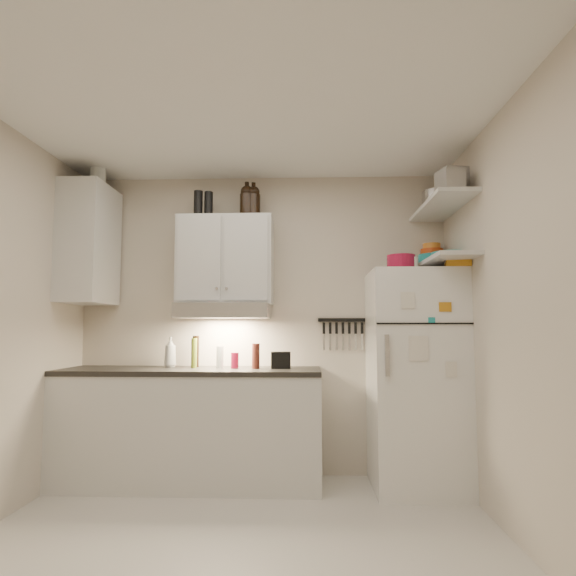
{
  "coord_description": "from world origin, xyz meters",
  "views": [
    {
      "loc": [
        0.39,
        -2.72,
        1.23
      ],
      "look_at": [
        0.25,
        0.9,
        1.55
      ],
      "focal_mm": 30.0,
      "sensor_mm": 36.0,
      "label": 1
    }
  ],
  "objects": [
    {
      "name": "floor",
      "position": [
        0.0,
        0.0,
        -0.01
      ],
      "size": [
        3.2,
        3.0,
        0.02
      ],
      "primitive_type": "cube",
      "color": "beige",
      "rests_on": "ground"
    },
    {
      "name": "ceiling",
      "position": [
        0.0,
        0.0,
        2.61
      ],
      "size": [
        3.2,
        3.0,
        0.02
      ],
      "primitive_type": "cube",
      "color": "white",
      "rests_on": "ground"
    },
    {
      "name": "back_wall",
      "position": [
        0.0,
        1.51,
        1.3
      ],
      "size": [
        3.2,
        0.02,
        2.6
      ],
      "primitive_type": "cube",
      "color": "beige",
      "rests_on": "ground"
    },
    {
      "name": "right_wall",
      "position": [
        1.61,
        0.0,
        1.3
      ],
      "size": [
        0.02,
        3.0,
        2.6
      ],
      "primitive_type": "cube",
      "color": "beige",
      "rests_on": "ground"
    },
    {
      "name": "base_cabinet",
      "position": [
        -0.55,
        1.2,
        0.44
      ],
      "size": [
        2.1,
        0.6,
        0.88
      ],
      "primitive_type": "cube",
      "color": "silver",
      "rests_on": "floor"
    },
    {
      "name": "countertop",
      "position": [
        -0.55,
        1.2,
        0.9
      ],
      "size": [
        2.1,
        0.62,
        0.04
      ],
      "primitive_type": "cube",
      "color": "black",
      "rests_on": "base_cabinet"
    },
    {
      "name": "upper_cabinet",
      "position": [
        -0.3,
        1.33,
        1.83
      ],
      "size": [
        0.8,
        0.33,
        0.75
      ],
      "primitive_type": "cube",
      "color": "silver",
      "rests_on": "back_wall"
    },
    {
      "name": "side_cabinet",
      "position": [
        -1.44,
        1.2,
        1.95
      ],
      "size": [
        0.33,
        0.55,
        1.0
      ],
      "primitive_type": "cube",
      "color": "silver",
      "rests_on": "left_wall"
    },
    {
      "name": "range_hood",
      "position": [
        -0.3,
        1.27,
        1.39
      ],
      "size": [
        0.76,
        0.46,
        0.12
      ],
      "primitive_type": "cube",
      "color": "silver",
      "rests_on": "back_wall"
    },
    {
      "name": "fridge",
      "position": [
        1.25,
        1.16,
        0.85
      ],
      "size": [
        0.7,
        0.68,
        1.7
      ],
      "primitive_type": "cube",
      "color": "white",
      "rests_on": "floor"
    },
    {
      "name": "shelf_hi",
      "position": [
        1.45,
        1.02,
        2.2
      ],
      "size": [
        0.3,
        0.95,
        0.03
      ],
      "primitive_type": "cube",
      "color": "silver",
      "rests_on": "right_wall"
    },
    {
      "name": "shelf_lo",
      "position": [
        1.45,
        1.02,
        1.76
      ],
      "size": [
        0.3,
        0.95,
        0.03
      ],
      "primitive_type": "cube",
      "color": "silver",
      "rests_on": "right_wall"
    },
    {
      "name": "knife_strip",
      "position": [
        0.7,
        1.49,
        1.32
      ],
      "size": [
        0.42,
        0.02,
        0.03
      ],
      "primitive_type": "cube",
      "color": "black",
      "rests_on": "back_wall"
    },
    {
      "name": "dutch_oven",
      "position": [
        1.15,
        1.12,
        1.76
      ],
      "size": [
        0.25,
        0.25,
        0.13
      ],
      "primitive_type": "cylinder",
      "rotation": [
        0.0,
        0.0,
        -0.13
      ],
      "color": "maroon",
      "rests_on": "fridge"
    },
    {
      "name": "book_stack",
      "position": [
        1.53,
        0.91,
        1.74
      ],
      "size": [
        0.22,
        0.25,
        0.07
      ],
      "primitive_type": "cube",
      "rotation": [
        0.0,
        0.0,
        -0.22
      ],
      "color": "#BF7A17",
      "rests_on": "fridge"
    },
    {
      "name": "spice_jar",
      "position": [
        1.24,
        1.09,
        1.75
      ],
      "size": [
        0.08,
        0.08,
        0.11
      ],
      "primitive_type": "cylinder",
      "rotation": [
        0.0,
        0.0,
        -0.34
      ],
      "color": "silver",
      "rests_on": "fridge"
    },
    {
      "name": "stock_pot",
      "position": [
        1.51,
        1.32,
        2.31
      ],
      "size": [
        0.29,
        0.29,
        0.19
      ],
      "primitive_type": "cylinder",
      "rotation": [
        0.0,
        0.0,
        -0.08
      ],
      "color": "silver",
      "rests_on": "shelf_hi"
    },
    {
      "name": "tin_a",
      "position": [
        1.51,
        0.87,
        2.33
      ],
      "size": [
        0.27,
        0.25,
        0.23
      ],
      "primitive_type": "cube",
      "rotation": [
        0.0,
        0.0,
        0.24
      ],
      "color": "#AAAAAD",
      "rests_on": "shelf_hi"
    },
    {
      "name": "tin_b",
      "position": [
        1.42,
        0.67,
        2.29
      ],
      "size": [
        0.19,
        0.19,
        0.16
      ],
      "primitive_type": "cube",
      "rotation": [
        0.0,
        0.0,
        0.27
      ],
      "color": "#AAAAAD",
      "rests_on": "shelf_hi"
    },
    {
      "name": "bowl_teal",
      "position": [
        1.46,
        1.36,
        1.82
      ],
      "size": [
        0.24,
        0.24,
        0.1
      ],
      "primitive_type": "cylinder",
      "color": "teal",
      "rests_on": "shelf_lo"
    },
    {
      "name": "bowl_orange",
      "position": [
        1.47,
        1.42,
        1.9
      ],
      "size": [
        0.19,
        0.19,
        0.06
      ],
      "primitive_type": "cylinder",
      "color": "#CA4013",
      "rests_on": "bowl_teal"
    },
    {
      "name": "bowl_yellow",
      "position": [
        1.47,
        1.42,
        1.95
      ],
      "size": [
        0.15,
        0.15,
        0.05
      ],
      "primitive_type": "cylinder",
      "color": "orange",
      "rests_on": "bowl_orange"
    },
    {
      "name": "plates",
      "position": [
        1.51,
        1.08,
        1.81
      ],
      "size": [
        0.31,
        0.31,
        0.07
      ],
      "primitive_type": "cylinder",
      "rotation": [
        0.0,
        0.0,
        0.14
      ],
      "color": "teal",
      "rests_on": "shelf_lo"
    },
    {
      "name": "growler_a",
      "position": [
        -0.12,
        1.32,
        2.34
      ],
      "size": [
        0.13,
        0.13,
        0.28
      ],
      "primitive_type": null,
      "rotation": [
        0.0,
        0.0,
        0.09
      ],
      "color": "black",
      "rests_on": "upper_cabinet"
    },
    {
      "name": "growler_b",
      "position": [
        -0.06,
        1.33,
        2.34
      ],
      "size": [
        0.12,
        0.12,
        0.28
      ],
      "primitive_type": null,
      "rotation": [
        0.0,
        0.0,
        -0.01
      ],
      "color": "black",
      "rests_on": "upper_cabinet"
    },
    {
      "name": "thermos_a",
      "position": [
        -0.44,
        1.28,
        2.31
      ],
      "size": [
        0.09,
        0.09,
        0.21
      ],
      "primitive_type": "cylinder",
      "rotation": [
        0.0,
        0.0,
        0.19
      ],
      "color": "black",
      "rests_on": "upper_cabinet"
    },
    {
      "name": "thermos_b",
      "position": [
        -0.53,
        1.26,
        2.31
      ],
      "size": [
        0.09,
        0.09,
        0.22
      ],
      "primitive_type": "cylinder",
      "rotation": [
        0.0,
        0.0,
        0.16
      ],
      "color": "black",
      "rests_on": "upper_cabinet"
    },
    {
      "name": "side_jar",
      "position": [
        -1.38,
        1.19,
        2.54
      ],
      "size": [
        0.16,
        0.16,
        0.17
      ],
      "primitive_type": "cylinder",
      "rotation": [
        0.0,
        0.0,
        0.23
      ],
      "color": "silver",
      "rests_on": "side_cabinet"
    },
    {
      "name": "soap_bottle",
      "position": [
        -0.76,
        1.32,
        1.06
      ],
      "size": [
        0.13,
        0.13,
        0.28
      ],
      "primitive_type": "imported",
      "rotation": [
        0.0,
        0.0,
        0.26
      ],
      "color": "silver",
      "rests_on": "countertop"
    },
    {
      "name": "pepper_mill",
      "position": [
        -0.02,
        1.2,
        1.02
      ],
      "size": [
        0.08,
        0.08,
        0.2
      ],
      "primitive_type": "cylinder",
      "rotation": [
        0.0,
        0.0,
        -0.27
      ],
      "color": "#59241A",
      "rests_on": "countertop"
    },
    {
      "name": "oil_bottle",
      "position": [
        -0.54,
        1.25,
        1.04
      ],
      "size": [
        0.06,
        0.06,
        0.25
      ],
      "primitive_type": "cylinder",
      "rotation": [
        0.0,
        0.0,
        -0.42
      ],
      "color": "#5C6F1B",
      "rests_on": "countertop"
    },
    {
      "name": "vinegar_bottle",
      "position": [
        -0.55,
        1.34,
        1.05
      ],
      "size": [
        0.07,
        0.07,
        0.26
      ],
      "primitive_type": "cylinder",
      "rotation": [
        0.0,
        0.0,
        0.3
      ],
      "color": "black",
      "rests_on": "countertop"
    },
    {
      "name": "clear_bottle",
      "position": [
        -0.33,
        1.25,
        1.01
      ],
      "size": [
        0.07,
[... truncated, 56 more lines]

